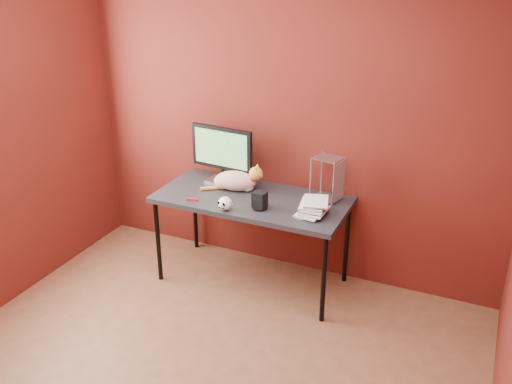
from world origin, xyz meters
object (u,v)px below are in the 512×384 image
at_px(desk, 252,203).
at_px(book_stack, 305,135).
at_px(cat, 236,181).
at_px(speaker, 260,201).
at_px(skull_mug, 225,203).
at_px(monitor, 222,152).

height_order(desk, book_stack, book_stack).
bearing_deg(cat, speaker, -46.67).
distance_m(desk, speaker, 0.24).
bearing_deg(speaker, book_stack, 22.57).
relative_size(desk, speaker, 11.19).
height_order(skull_mug, book_stack, book_stack).
relative_size(cat, book_stack, 0.41).
xyz_separation_m(monitor, speaker, (0.49, -0.34, -0.20)).
distance_m(desk, cat, 0.23).
bearing_deg(cat, skull_mug, -85.29).
distance_m(skull_mug, book_stack, 0.78).
bearing_deg(desk, speaker, -49.94).
relative_size(monitor, speaker, 4.08).
xyz_separation_m(skull_mug, book_stack, (0.53, 0.21, 0.54)).
xyz_separation_m(cat, book_stack, (0.62, -0.16, 0.51)).
bearing_deg(skull_mug, book_stack, 33.02).
xyz_separation_m(desk, skull_mug, (-0.09, -0.29, 0.10)).
height_order(monitor, speaker, monitor).
relative_size(monitor, skull_mug, 5.00).
bearing_deg(speaker, skull_mug, -142.69).
xyz_separation_m(monitor, book_stack, (0.79, -0.26, 0.33)).
bearing_deg(desk, monitor, 152.58).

